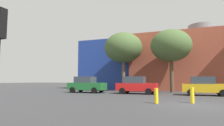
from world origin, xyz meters
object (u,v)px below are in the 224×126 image
at_px(parked_car_1, 136,85).
at_px(bare_tree_1, 123,48).
at_px(parked_car_0, 87,85).
at_px(parked_car_2, 205,86).
at_px(bare_tree_2, 171,46).
at_px(bollard_yellow_0, 192,95).
at_px(bollard_yellow_1, 156,96).

xyz_separation_m(parked_car_1, bare_tree_1, (-2.89, 4.74, 4.97)).
bearing_deg(parked_car_0, parked_car_2, -0.00).
xyz_separation_m(parked_car_2, bare_tree_2, (-3.15, 4.09, 4.78)).
distance_m(parked_car_1, parked_car_2, 6.56).
bearing_deg(bare_tree_2, parked_car_2, -52.39).
height_order(parked_car_0, bollard_yellow_0, parked_car_0).
height_order(bollard_yellow_0, bollard_yellow_1, bollard_yellow_0).
bearing_deg(parked_car_2, parked_car_0, 180.00).
bearing_deg(bare_tree_1, parked_car_0, -123.00).
bearing_deg(bollard_yellow_1, bare_tree_1, 115.31).
distance_m(parked_car_0, bollard_yellow_0, 13.15).
relative_size(parked_car_1, parked_car_2, 1.04).
distance_m(parked_car_1, bollard_yellow_0, 8.68).
xyz_separation_m(parked_car_1, parked_car_2, (6.56, -0.00, -0.03)).
height_order(parked_car_2, bollard_yellow_0, parked_car_2).
distance_m(parked_car_2, bare_tree_1, 11.69).
bearing_deg(bollard_yellow_0, parked_car_1, 126.74).
bearing_deg(parked_car_1, bare_tree_2, 50.28).
bearing_deg(parked_car_0, bare_tree_1, 57.00).
xyz_separation_m(bare_tree_1, bare_tree_2, (6.29, -0.65, -0.22)).
distance_m(parked_car_2, bollard_yellow_1, 8.65).
relative_size(bare_tree_1, bollard_yellow_0, 8.19).
bearing_deg(parked_car_2, bollard_yellow_1, -113.63).
height_order(bare_tree_1, bollard_yellow_1, bare_tree_1).
bearing_deg(bollard_yellow_1, bollard_yellow_0, 24.90).
bearing_deg(parked_car_0, bollard_yellow_0, -31.91).
bearing_deg(bollard_yellow_1, parked_car_0, 138.88).
distance_m(parked_car_2, bare_tree_2, 7.04).
height_order(parked_car_0, bare_tree_1, bare_tree_1).
bearing_deg(parked_car_1, bare_tree_1, 121.37).
distance_m(bare_tree_1, bollard_yellow_1, 15.01).
relative_size(parked_car_1, bare_tree_1, 0.53).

